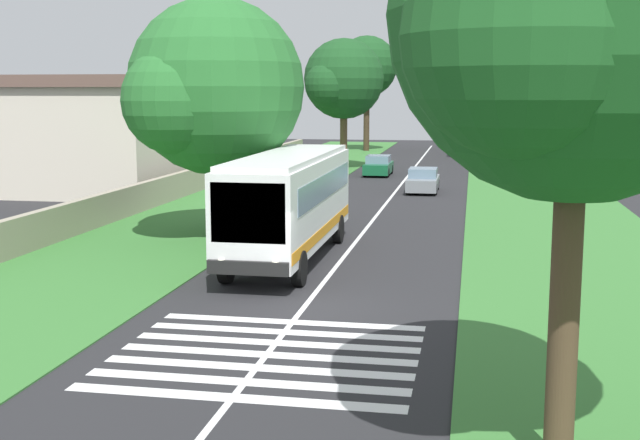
% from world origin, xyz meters
% --- Properties ---
extents(ground, '(160.00, 160.00, 0.00)m').
position_xyz_m(ground, '(0.00, 0.00, 0.00)').
color(ground, '#262628').
extents(grass_verge_left, '(120.00, 8.00, 0.04)m').
position_xyz_m(grass_verge_left, '(15.00, 8.20, 0.02)').
color(grass_verge_left, '#387533').
rests_on(grass_verge_left, ground).
extents(grass_verge_right, '(120.00, 8.00, 0.04)m').
position_xyz_m(grass_verge_right, '(15.00, -8.20, 0.02)').
color(grass_verge_right, '#387533').
rests_on(grass_verge_right, ground).
extents(centre_line, '(110.00, 0.16, 0.01)m').
position_xyz_m(centre_line, '(15.00, 0.00, 0.00)').
color(centre_line, silver).
rests_on(centre_line, ground).
extents(coach_bus, '(11.16, 2.62, 3.73)m').
position_xyz_m(coach_bus, '(6.38, 1.80, 2.15)').
color(coach_bus, white).
rests_on(coach_bus, ground).
extents(zebra_crossing, '(5.85, 6.80, 0.01)m').
position_xyz_m(zebra_crossing, '(-4.19, 0.00, 0.00)').
color(zebra_crossing, silver).
rests_on(zebra_crossing, ground).
extents(trailing_car_0, '(4.30, 1.78, 1.43)m').
position_xyz_m(trailing_car_0, '(27.16, -1.61, 0.67)').
color(trailing_car_0, gray).
rests_on(trailing_car_0, ground).
extents(trailing_car_1, '(4.30, 1.78, 1.43)m').
position_xyz_m(trailing_car_1, '(36.53, 2.09, 0.67)').
color(trailing_car_1, '#145933').
rests_on(trailing_car_1, ground).
extents(roadside_tree_left_0, '(6.81, 5.96, 11.30)m').
position_xyz_m(roadside_tree_left_0, '(60.53, 6.16, 8.19)').
color(roadside_tree_left_0, '#3D2D1E').
rests_on(roadside_tree_left_0, grass_verge_left).
extents(roadside_tree_left_1, '(7.06, 6.03, 9.81)m').
position_xyz_m(roadside_tree_left_1, '(40.77, 5.36, 6.67)').
color(roadside_tree_left_1, brown).
rests_on(roadside_tree_left_1, grass_verge_left).
extents(roadside_tree_left_2, '(8.25, 6.98, 9.51)m').
position_xyz_m(roadside_tree_left_2, '(10.30, 5.74, 5.87)').
color(roadside_tree_left_2, '#3D2D1E').
rests_on(roadside_tree_left_2, grass_verge_left).
extents(roadside_tree_right_0, '(8.84, 7.23, 11.28)m').
position_xyz_m(roadside_tree_right_0, '(63.27, -6.20, 7.49)').
color(roadside_tree_right_0, '#3D2D1E').
rests_on(roadside_tree_right_0, grass_verge_right).
extents(roadside_tree_right_1, '(5.67, 4.71, 8.91)m').
position_xyz_m(roadside_tree_right_1, '(52.17, -5.71, 6.46)').
color(roadside_tree_right_1, '#3D2D1E').
rests_on(roadside_tree_right_1, grass_verge_right).
extents(roadside_tree_right_2, '(6.75, 5.55, 9.73)m').
position_xyz_m(roadside_tree_right_2, '(-8.67, -5.78, 6.82)').
color(roadside_tree_right_2, '#4C3826').
rests_on(roadside_tree_right_2, grass_verge_right).
extents(utility_pole, '(0.24, 1.40, 8.76)m').
position_xyz_m(utility_pole, '(12.57, 5.23, 4.57)').
color(utility_pole, '#473828').
rests_on(utility_pole, grass_verge_left).
extents(roadside_wall, '(70.00, 0.40, 1.38)m').
position_xyz_m(roadside_wall, '(20.00, 11.60, 0.73)').
color(roadside_wall, '#9E937F').
rests_on(roadside_wall, grass_verge_left).
extents(roadside_building, '(13.41, 9.17, 6.76)m').
position_xyz_m(roadside_building, '(25.60, 17.18, 3.41)').
color(roadside_building, beige).
rests_on(roadside_building, ground).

